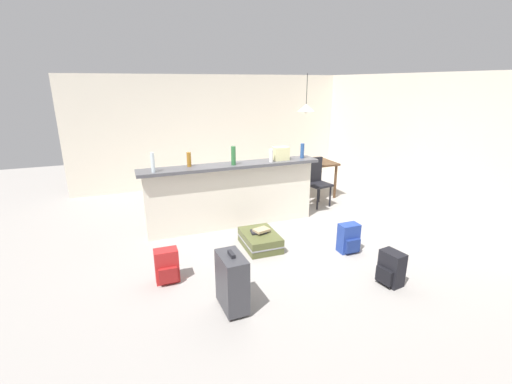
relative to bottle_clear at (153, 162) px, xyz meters
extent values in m
cube|color=gray|center=(1.77, -0.26, -1.25)|extent=(13.00, 13.00, 0.05)
cube|color=silver|center=(1.77, 2.79, 0.03)|extent=(6.60, 0.10, 2.50)
cube|color=silver|center=(4.82, 0.04, 0.03)|extent=(0.10, 6.00, 2.50)
cube|color=silver|center=(1.23, 0.08, -0.71)|extent=(2.80, 0.20, 1.03)
cube|color=#4C4C51|center=(1.23, 0.08, -0.17)|extent=(2.96, 0.40, 0.05)
cylinder|color=silver|center=(0.00, 0.00, 0.00)|extent=(0.06, 0.06, 0.29)
cylinder|color=#9E661E|center=(0.56, 0.16, -0.03)|extent=(0.07, 0.07, 0.23)
cylinder|color=#2D6B38|center=(1.23, 0.02, 0.00)|extent=(0.07, 0.07, 0.30)
cylinder|color=silver|center=(1.87, -0.01, -0.04)|extent=(0.06, 0.06, 0.22)
cylinder|color=#284C89|center=(2.50, 0.09, -0.02)|extent=(0.07, 0.07, 0.25)
cube|color=beige|center=(2.09, 0.09, -0.04)|extent=(0.26, 0.18, 0.22)
cube|color=#4C331E|center=(3.19, 1.11, -0.50)|extent=(1.10, 0.80, 0.04)
cylinder|color=#4C331E|center=(2.70, 0.77, -0.87)|extent=(0.06, 0.06, 0.70)
cylinder|color=#4C331E|center=(3.68, 0.77, -0.87)|extent=(0.06, 0.06, 0.70)
cylinder|color=#4C331E|center=(2.70, 1.45, -0.87)|extent=(0.06, 0.06, 0.70)
cylinder|color=#4C331E|center=(3.68, 1.45, -0.87)|extent=(0.06, 0.06, 0.70)
cube|color=black|center=(3.11, 0.47, -0.79)|extent=(0.46, 0.46, 0.04)
cube|color=black|center=(3.08, 0.65, -0.53)|extent=(0.40, 0.11, 0.48)
cylinder|color=black|center=(2.98, 0.28, -1.02)|extent=(0.04, 0.04, 0.41)
cylinder|color=black|center=(3.29, 0.34, -1.02)|extent=(0.04, 0.04, 0.41)
cylinder|color=black|center=(2.92, 0.60, -1.02)|extent=(0.04, 0.04, 0.41)
cylinder|color=black|center=(3.24, 0.66, -1.02)|extent=(0.04, 0.04, 0.41)
cylinder|color=black|center=(3.14, 1.17, 0.97)|extent=(0.01, 0.01, 0.60)
cone|color=white|center=(3.14, 1.17, 0.62)|extent=(0.34, 0.34, 0.14)
sphere|color=white|center=(3.14, 1.17, 0.54)|extent=(0.07, 0.07, 0.07)
cube|color=#51562D|center=(1.36, -0.81, -1.11)|extent=(0.50, 0.69, 0.22)
cube|color=gray|center=(1.36, -0.81, -1.11)|extent=(0.51, 0.70, 0.02)
cube|color=#2D2D33|center=(1.37, -0.40, -1.11)|extent=(0.18, 0.14, 0.02)
cube|color=red|center=(-0.04, -1.26, -1.01)|extent=(0.28, 0.19, 0.42)
cube|color=maroon|center=(-0.05, -1.37, -1.09)|extent=(0.22, 0.06, 0.19)
cube|color=black|center=(-0.11, -1.16, -1.03)|extent=(0.04, 0.02, 0.36)
cube|color=black|center=(0.03, -1.16, -1.03)|extent=(0.04, 0.02, 0.36)
cube|color=#38383D|center=(0.53, -2.07, -0.89)|extent=(0.25, 0.45, 0.60)
cylinder|color=black|center=(0.54, -2.26, -1.19)|extent=(0.03, 0.06, 0.06)
cylinder|color=black|center=(0.52, -1.88, -1.19)|extent=(0.03, 0.06, 0.06)
cube|color=#232328|center=(0.53, -2.07, -0.57)|extent=(0.04, 0.14, 0.04)
cube|color=black|center=(2.46, -2.30, -1.01)|extent=(0.22, 0.30, 0.42)
cube|color=black|center=(2.35, -2.31, -1.09)|extent=(0.09, 0.23, 0.19)
cube|color=black|center=(2.55, -2.21, -1.03)|extent=(0.03, 0.04, 0.36)
cube|color=black|center=(2.57, -2.35, -1.03)|extent=(0.03, 0.04, 0.36)
cube|color=#233D93|center=(2.49, -1.39, -1.01)|extent=(0.28, 0.18, 0.42)
cube|color=navy|center=(2.48, -1.50, -1.09)|extent=(0.22, 0.06, 0.19)
cube|color=black|center=(2.42, -1.29, -1.03)|extent=(0.04, 0.02, 0.36)
cube|color=black|center=(2.56, -1.29, -1.03)|extent=(0.04, 0.02, 0.36)
cube|color=black|center=(1.34, -0.78, -0.99)|extent=(0.24, 0.19, 0.03)
cube|color=tan|center=(1.38, -0.80, -0.96)|extent=(0.25, 0.21, 0.03)
camera|label=1|loc=(-0.41, -5.19, 1.12)|focal=24.63mm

